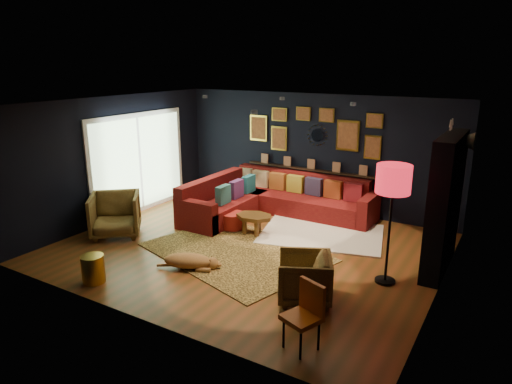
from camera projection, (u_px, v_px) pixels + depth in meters
The scene contains 20 objects.
floor at pixel (249, 248), 8.30m from camera, with size 6.50×6.50×0.00m, color brown.
room_walls at pixel (248, 162), 7.86m from camera, with size 6.50×6.50×6.50m.
sectional at pixel (268, 201), 10.01m from camera, with size 3.41×2.69×0.86m.
ledge at pixel (311, 170), 10.26m from camera, with size 3.20×0.12×0.04m, color black.
gallery_wall at pixel (313, 130), 10.05m from camera, with size 3.15×0.04×1.02m.
sunburst_mirror at pixel (317, 135), 10.02m from camera, with size 0.47×0.16×0.47m.
fireplace at pixel (444, 209), 7.23m from camera, with size 0.31×1.60×2.20m.
deer_head at pixel (459, 140), 7.34m from camera, with size 0.50×0.28×0.45m.
sliding_door at pixel (139, 163), 10.08m from camera, with size 0.06×2.80×2.20m.
ceiling_spots at pixel (271, 102), 8.25m from camera, with size 3.30×2.50×0.06m.
shag_rug at pixel (322, 234), 8.92m from camera, with size 2.30×1.67×0.03m, color white.
leopard_rug at pixel (235, 252), 8.10m from camera, with size 3.05×2.18×0.02m, color tan.
coffee_table at pixel (254, 218), 8.87m from camera, with size 0.81×0.66×0.37m.
pouf at pixel (233, 220), 9.17m from camera, with size 0.47×0.47×0.31m, color maroon.
armchair_left at pixel (115, 213), 8.79m from camera, with size 0.89×0.84×0.92m, color #A7813A.
armchair_right at pixel (304, 276), 6.41m from camera, with size 0.73×0.68×0.75m, color #A7813A.
gold_stool at pixel (93, 269), 6.97m from camera, with size 0.35×0.35×0.43m, color gold.
orange_chair at pixel (306, 310), 5.31m from camera, with size 0.50×0.50×0.82m.
floor_lamp at pixel (393, 184), 6.59m from camera, with size 0.51×0.51×1.85m.
dog at pixel (188, 258), 7.42m from camera, with size 1.08×0.53×0.34m, color #BB8947, non-canonical shape.
Camera 1 is at (4.06, -6.53, 3.28)m, focal length 32.00 mm.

